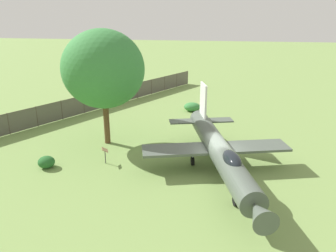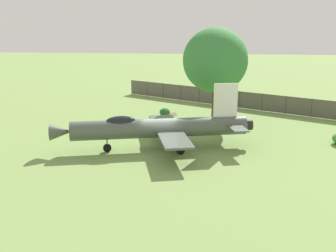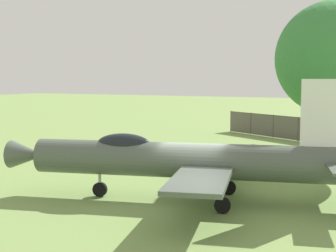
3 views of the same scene
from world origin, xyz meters
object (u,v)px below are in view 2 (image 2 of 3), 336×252
(info_plaque, at_px, (173,116))
(shrub_by_tree, at_px, (165,112))
(shade_tree, at_px, (215,60))
(display_jet, at_px, (155,128))

(info_plaque, bearing_deg, shrub_by_tree, 18.68)
(shade_tree, bearing_deg, info_plaque, 106.46)
(display_jet, xyz_separation_m, shrub_by_tree, (11.44, 0.71, -1.29))
(display_jet, height_order, shrub_by_tree, display_jet)
(display_jet, bearing_deg, shrub_by_tree, -101.73)
(shade_tree, bearing_deg, display_jet, 154.40)
(shade_tree, xyz_separation_m, shrub_by_tree, (2.60, 4.94, -5.48))
(shrub_by_tree, bearing_deg, shade_tree, -117.78)
(shrub_by_tree, bearing_deg, info_plaque, -161.32)
(display_jet, relative_size, shade_tree, 1.66)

